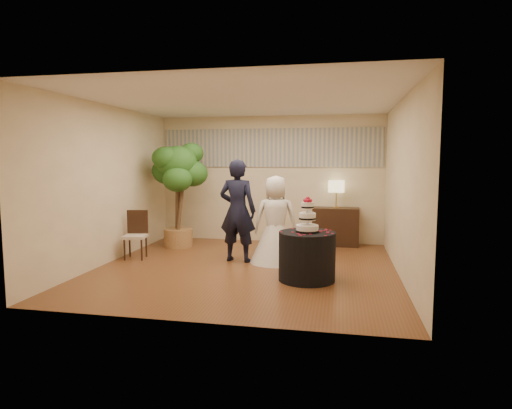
% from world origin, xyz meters
% --- Properties ---
extents(floor, '(5.00, 5.00, 0.00)m').
position_xyz_m(floor, '(0.00, 0.00, 0.00)').
color(floor, brown).
rests_on(floor, ground).
extents(ceiling, '(5.00, 5.00, 0.00)m').
position_xyz_m(ceiling, '(0.00, 0.00, 2.80)').
color(ceiling, white).
rests_on(ceiling, wall_back).
extents(wall_back, '(5.00, 0.06, 2.80)m').
position_xyz_m(wall_back, '(0.00, 2.50, 1.40)').
color(wall_back, beige).
rests_on(wall_back, ground).
extents(wall_front, '(5.00, 0.06, 2.80)m').
position_xyz_m(wall_front, '(0.00, -2.50, 1.40)').
color(wall_front, beige).
rests_on(wall_front, ground).
extents(wall_left, '(0.06, 5.00, 2.80)m').
position_xyz_m(wall_left, '(-2.50, 0.00, 1.40)').
color(wall_left, beige).
rests_on(wall_left, ground).
extents(wall_right, '(0.06, 5.00, 2.80)m').
position_xyz_m(wall_right, '(2.50, 0.00, 1.40)').
color(wall_right, beige).
rests_on(wall_right, ground).
extents(mural_border, '(4.90, 0.02, 0.85)m').
position_xyz_m(mural_border, '(0.00, 2.48, 2.10)').
color(mural_border, '#A1A296').
rests_on(mural_border, wall_back).
extents(groom, '(0.71, 0.50, 1.85)m').
position_xyz_m(groom, '(-0.25, 0.47, 0.93)').
color(groom, black).
rests_on(groom, floor).
extents(bride, '(1.05, 1.05, 1.56)m').
position_xyz_m(bride, '(0.43, 0.53, 0.78)').
color(bride, white).
rests_on(bride, floor).
extents(cake_table, '(1.07, 1.07, 0.75)m').
position_xyz_m(cake_table, '(1.08, -0.54, 0.37)').
color(cake_table, black).
rests_on(cake_table, floor).
extents(wedding_cake, '(0.35, 0.35, 0.54)m').
position_xyz_m(wedding_cake, '(1.08, -0.54, 1.02)').
color(wedding_cake, white).
rests_on(wedding_cake, cake_table).
extents(console, '(0.99, 0.45, 0.81)m').
position_xyz_m(console, '(1.48, 2.28, 0.41)').
color(console, black).
rests_on(console, floor).
extents(table_lamp, '(0.33, 0.33, 0.58)m').
position_xyz_m(table_lamp, '(1.48, 2.28, 1.10)').
color(table_lamp, beige).
rests_on(table_lamp, console).
extents(ficus_tree, '(1.25, 1.25, 2.24)m').
position_xyz_m(ficus_tree, '(-1.79, 1.48, 1.12)').
color(ficus_tree, '#275B1C').
rests_on(ficus_tree, floor).
extents(side_chair, '(0.48, 0.50, 0.89)m').
position_xyz_m(side_chair, '(-2.17, 0.29, 0.45)').
color(side_chair, black).
rests_on(side_chair, floor).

